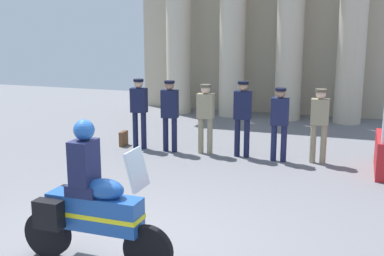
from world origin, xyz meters
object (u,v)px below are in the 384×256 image
officer_in_row_0 (139,108)px  motorcycle_with_rider (90,206)px  officer_in_row_1 (170,110)px  briefcase_on_ground (124,139)px  officer_in_row_3 (242,113)px  officer_in_row_4 (280,119)px  officer_in_row_2 (205,113)px  officer_in_row_5 (320,120)px

officer_in_row_0 → motorcycle_with_rider: motorcycle_with_rider is taller
officer_in_row_1 → briefcase_on_ground: 1.54m
officer_in_row_1 → briefcase_on_ground: officer_in_row_1 is taller
briefcase_on_ground → officer_in_row_3: bearing=-1.0°
briefcase_on_ground → officer_in_row_4: bearing=-2.3°
officer_in_row_4 → officer_in_row_2: bearing=-6.6°
officer_in_row_1 → motorcycle_with_rider: bearing=97.6°
officer_in_row_0 → officer_in_row_4: size_ratio=1.04×
officer_in_row_2 → officer_in_row_3: (0.87, 0.00, 0.06)m
officer_in_row_0 → officer_in_row_3: 2.53m
officer_in_row_0 → officer_in_row_3: bearing=178.0°
officer_in_row_1 → officer_in_row_2: officer_in_row_1 is taller
officer_in_row_3 → motorcycle_with_rider: 5.68m
officer_in_row_0 → motorcycle_with_rider: size_ratio=0.81×
briefcase_on_ground → motorcycle_with_rider: bearing=-67.4°
officer_in_row_2 → motorcycle_with_rider: 5.64m
officer_in_row_1 → officer_in_row_5: (3.40, 0.13, -0.03)m
officer_in_row_0 → officer_in_row_2: officer_in_row_0 is taller
officer_in_row_4 → briefcase_on_ground: size_ratio=4.53×
officer_in_row_1 → motorcycle_with_rider: motorcycle_with_rider is taller
officer_in_row_3 → officer_in_row_4: bearing=169.9°
officer_in_row_0 → officer_in_row_2: bearing=178.5°
officer_in_row_2 → officer_in_row_0: bearing=-1.5°
officer_in_row_2 → officer_in_row_3: officer_in_row_3 is taller
officer_in_row_1 → officer_in_row_3: size_ratio=0.98×
officer_in_row_5 → motorcycle_with_rider: motorcycle_with_rider is taller
officer_in_row_2 → briefcase_on_ground: (-2.14, 0.05, -0.78)m
officer_in_row_1 → officer_in_row_4: 2.57m
officer_in_row_2 → motorcycle_with_rider: motorcycle_with_rider is taller
officer_in_row_1 → officer_in_row_4: bearing=176.8°
officer_in_row_0 → officer_in_row_3: (2.53, 0.05, 0.02)m
officer_in_row_0 → officer_in_row_5: bearing=177.9°
officer_in_row_4 → briefcase_on_ground: bearing=-5.5°
motorcycle_with_rider → briefcase_on_ground: size_ratio=5.81×
officer_in_row_2 → officer_in_row_5: officer_in_row_5 is taller
officer_in_row_1 → officer_in_row_2: 0.85m
officer_in_row_2 → officer_in_row_3: bearing=176.8°
officer_in_row_5 → officer_in_row_3: bearing=-2.2°
officer_in_row_0 → officer_in_row_2: (1.65, 0.05, -0.04)m
officer_in_row_4 → motorcycle_with_rider: bearing=71.5°
motorcycle_with_rider → officer_in_row_3: bearing=84.5°
officer_in_row_2 → officer_in_row_4: size_ratio=1.00×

